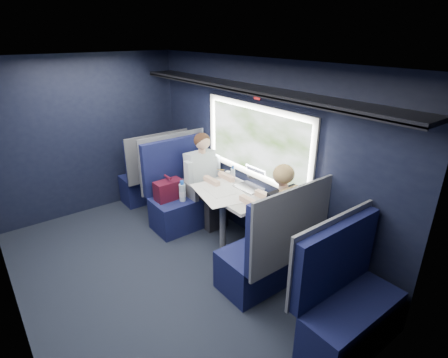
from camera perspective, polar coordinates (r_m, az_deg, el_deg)
ground at (r=4.21m, az=-10.14°, el=-15.03°), size 2.80×4.20×0.01m
room_shell at (r=3.52m, az=-11.47°, el=4.54°), size 3.00×4.40×2.40m
table at (r=4.33m, az=1.40°, el=-3.08°), size 0.62×1.00×0.74m
seat_bay_near at (r=4.98m, az=-6.69°, el=-2.63°), size 1.04×0.62×1.26m
seat_bay_far at (r=3.79m, az=7.60°, el=-11.83°), size 1.04×0.62×1.26m
seat_row_front at (r=5.74m, az=-11.32°, el=0.48°), size 1.04×0.51×1.16m
seat_row_back at (r=3.35m, az=19.26°, el=-18.56°), size 1.04×0.51×1.16m
man at (r=4.85m, az=-3.12°, el=0.60°), size 0.53×0.56×1.32m
woman at (r=3.88m, az=8.76°, el=-5.57°), size 0.53×0.56×1.32m
papers at (r=4.29m, az=-0.68°, el=-2.16°), size 0.67×0.85×0.01m
laptop at (r=4.42m, az=4.67°, el=-0.45°), size 0.28×0.36×0.26m
bottle_small at (r=4.62m, az=1.45°, el=0.89°), size 0.06×0.06×0.19m
cup at (r=4.70m, az=0.64°, el=0.73°), size 0.07×0.07×0.09m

